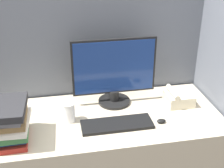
{
  "coord_description": "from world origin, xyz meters",
  "views": [
    {
      "loc": [
        -0.29,
        -1.34,
        1.82
      ],
      "look_at": [
        0.04,
        0.37,
        0.94
      ],
      "focal_mm": 50.0,
      "sensor_mm": 36.0,
      "label": 1
    }
  ],
  "objects_px": {
    "monitor": "(114,74)",
    "desk_telephone": "(178,98)",
    "keyboard": "(117,124)",
    "mouse": "(161,121)",
    "book_stack": "(8,122)",
    "coffee_cup": "(69,112)"
  },
  "relations": [
    {
      "from": "desk_telephone",
      "to": "keyboard",
      "type": "bearing_deg",
      "value": -158.67
    },
    {
      "from": "monitor",
      "to": "coffee_cup",
      "type": "bearing_deg",
      "value": -151.04
    },
    {
      "from": "keyboard",
      "to": "coffee_cup",
      "type": "height_order",
      "value": "coffee_cup"
    },
    {
      "from": "book_stack",
      "to": "desk_telephone",
      "type": "bearing_deg",
      "value": 10.9
    },
    {
      "from": "keyboard",
      "to": "coffee_cup",
      "type": "xyz_separation_m",
      "value": [
        -0.28,
        0.11,
        0.05
      ]
    },
    {
      "from": "book_stack",
      "to": "monitor",
      "type": "bearing_deg",
      "value": 25.27
    },
    {
      "from": "book_stack",
      "to": "desk_telephone",
      "type": "relative_size",
      "value": 1.67
    },
    {
      "from": "keyboard",
      "to": "mouse",
      "type": "relative_size",
      "value": 7.69
    },
    {
      "from": "keyboard",
      "to": "monitor",
      "type": "bearing_deg",
      "value": 82.18
    },
    {
      "from": "monitor",
      "to": "coffee_cup",
      "type": "relative_size",
      "value": 4.4
    },
    {
      "from": "keyboard",
      "to": "book_stack",
      "type": "relative_size",
      "value": 1.46
    },
    {
      "from": "book_stack",
      "to": "coffee_cup",
      "type": "bearing_deg",
      "value": 21.61
    },
    {
      "from": "keyboard",
      "to": "book_stack",
      "type": "height_order",
      "value": "book_stack"
    },
    {
      "from": "monitor",
      "to": "mouse",
      "type": "relative_size",
      "value": 9.86
    },
    {
      "from": "monitor",
      "to": "desk_telephone",
      "type": "distance_m",
      "value": 0.47
    },
    {
      "from": "mouse",
      "to": "book_stack",
      "type": "height_order",
      "value": "book_stack"
    },
    {
      "from": "monitor",
      "to": "desk_telephone",
      "type": "height_order",
      "value": "monitor"
    },
    {
      "from": "monitor",
      "to": "mouse",
      "type": "xyz_separation_m",
      "value": [
        0.24,
        -0.31,
        -0.21
      ]
    },
    {
      "from": "keyboard",
      "to": "desk_telephone",
      "type": "xyz_separation_m",
      "value": [
        0.47,
        0.18,
        0.03
      ]
    },
    {
      "from": "mouse",
      "to": "desk_telephone",
      "type": "relative_size",
      "value": 0.32
    },
    {
      "from": "mouse",
      "to": "book_stack",
      "type": "xyz_separation_m",
      "value": [
        -0.9,
        -0.01,
        0.11
      ]
    },
    {
      "from": "monitor",
      "to": "book_stack",
      "type": "height_order",
      "value": "monitor"
    }
  ]
}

